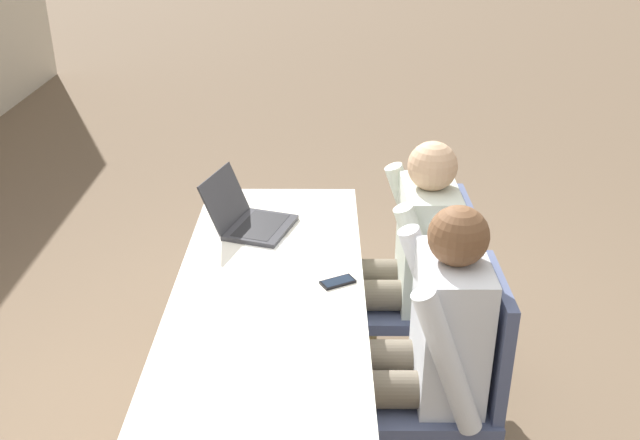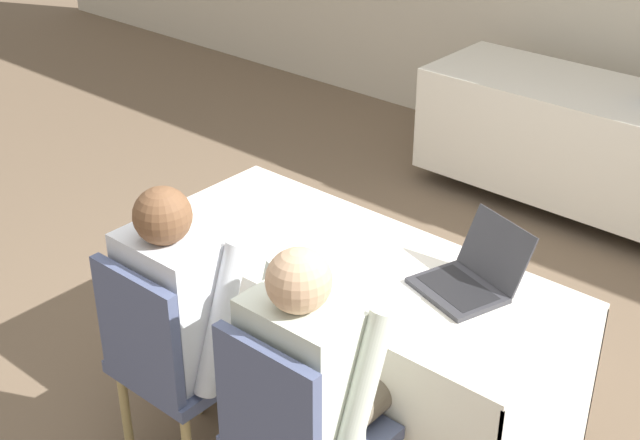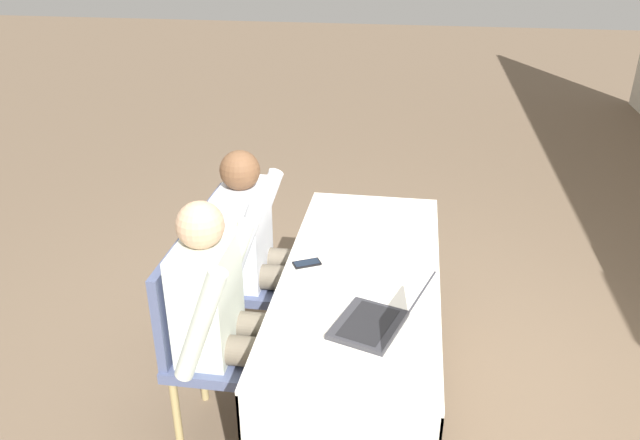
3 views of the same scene
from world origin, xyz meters
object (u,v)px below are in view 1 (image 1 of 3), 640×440
Objects in this scene: laptop at (250,219)px; person_checkered_shirt at (426,341)px; chair_near_left at (452,378)px; chair_near_right at (429,289)px; person_white_shirt at (407,256)px; cell_phone at (338,282)px.

person_checkered_shirt is at bearing -119.70° from laptop.
laptop is 1.10m from chair_near_left.
person_checkered_shirt is at bearing -9.76° from chair_near_right.
chair_near_right is 0.78× the size of person_white_shirt.
laptop is at bearing -99.63° from chair_near_right.
person_checkered_shirt is (-0.28, -0.30, -0.07)m from cell_phone.
person_white_shirt is (0.61, 0.10, 0.16)m from chair_near_left.
cell_phone is 0.12× the size of person_white_shirt.
chair_near_left is at bearing 90.00° from person_checkered_shirt.
person_checkered_shirt is (-0.61, 0.10, 0.16)m from chair_near_right.
laptop is 0.83m from chair_near_right.
person_white_shirt is at bearing -180.00° from person_checkered_shirt.
cell_phone is 0.41m from person_checkered_shirt.
person_checkered_shirt reaches higher than chair_near_left.
person_white_shirt is (0.33, -0.30, -0.07)m from cell_phone.
chair_near_right is 0.19m from person_white_shirt.
person_white_shirt is (0.61, 0.00, 0.00)m from person_checkered_shirt.
laptop is 0.44× the size of chair_near_left.
chair_near_right is (-0.13, -0.78, -0.27)m from laptop.
chair_near_left is 0.19m from person_checkered_shirt.
laptop is at bearing 11.07° from cell_phone.
cell_phone is at bearing -42.10° from person_white_shirt.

